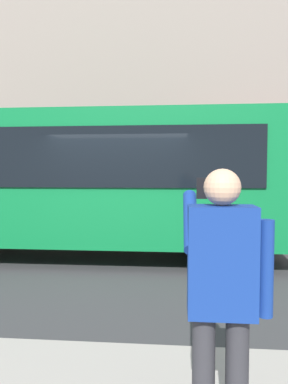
% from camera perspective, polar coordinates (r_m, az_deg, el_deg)
% --- Properties ---
extents(ground_plane, '(60.00, 60.00, 0.00)m').
position_cam_1_polar(ground_plane, '(7.30, -3.47, -11.38)').
color(ground_plane, '#38383A').
extents(building_facade_far, '(28.00, 1.55, 12.00)m').
position_cam_1_polar(building_facade_far, '(14.44, 0.88, 19.87)').
color(building_facade_far, gray).
rests_on(building_facade_far, ground_plane).
extents(red_bus, '(9.05, 2.54, 3.08)m').
position_cam_1_polar(red_bus, '(8.08, -11.28, 2.03)').
color(red_bus, '#0F7238').
rests_on(red_bus, ground_plane).
extents(pedestrian_photographer, '(0.53, 0.52, 1.70)m').
position_cam_1_polar(pedestrian_photographer, '(2.33, 11.94, -14.15)').
color(pedestrian_photographer, '#2D2D33').
rests_on(pedestrian_photographer, sidewalk_curb).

